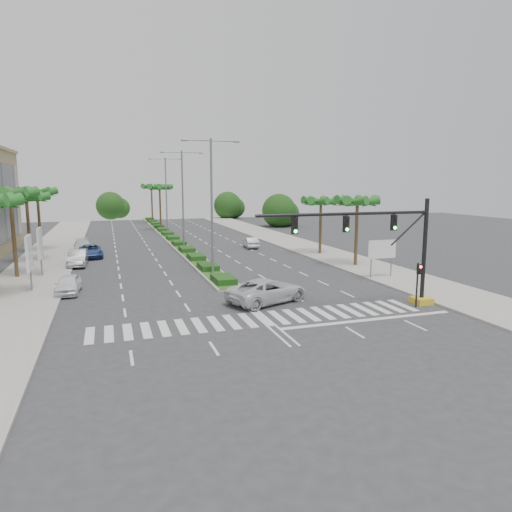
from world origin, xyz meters
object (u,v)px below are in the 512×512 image
Objects in this scene: car_parked_c at (91,251)px; car_right at (251,242)px; car_crossing at (267,291)px; car_parked_a at (68,284)px; car_parked_d at (83,245)px; car_parked_b at (78,258)px.

car_parked_c reaches higher than car_right.
car_crossing reaches higher than car_parked_c.
car_parked_a is at bearing 49.22° from car_right.
car_parked_a is 27.88m from car_right.
car_parked_d is (-1.09, 5.25, -0.00)m from car_parked_c.
car_right is at bearing -36.55° from car_crossing.
car_parked_c reaches higher than car_parked_d.
car_crossing reaches higher than car_parked_a.
car_right is (6.95, 26.12, -0.14)m from car_crossing.
car_right is at bearing -14.06° from car_parked_d.
car_right is (20.30, 6.97, -0.12)m from car_parked_b.
car_parked_d is 0.82× the size of car_crossing.
car_parked_a is at bearing -88.27° from car_parked_b.
car_parked_d is at bearing 93.72° from car_parked_a.
car_crossing is (13.35, -29.52, 0.12)m from car_parked_d.
car_parked_d is (0.00, 22.51, 0.01)m from car_parked_a.
car_parked_c is 5.36m from car_parked_d.
car_parked_a is at bearing 40.66° from car_crossing.
car_parked_a is 0.84× the size of car_parked_b.
car_parked_c is 0.86× the size of car_crossing.
car_parked_c is 19.30m from car_right.
car_parked_d is 20.58m from car_right.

